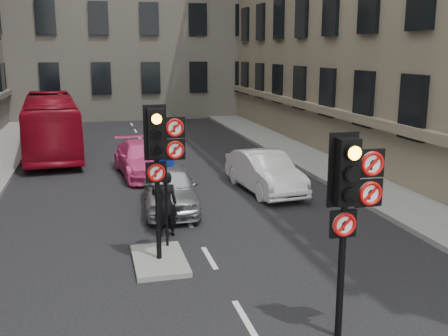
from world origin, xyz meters
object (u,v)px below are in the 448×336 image
motorcyclist (165,204)px  signal_far (160,150)px  car_silver (170,188)px  car_pink (143,159)px  info_sign (166,187)px  signal_near (350,193)px  bus_red (51,125)px  car_white (265,172)px  motorcycle (153,198)px

motorcyclist → signal_far: bearing=74.9°
car_silver → car_pink: 4.85m
signal_far → car_pink: signal_far is taller
car_pink → car_silver: bearing=-90.8°
info_sign → signal_near: bearing=-77.9°
car_pink → bus_red: (-3.81, 5.69, 0.74)m
car_pink → car_white: bearing=-47.2°
car_silver → info_sign: (-0.59, -3.47, 0.94)m
car_pink → motorcycle: bearing=-97.8°
info_sign → motorcyclist: bearing=69.2°
car_pink → info_sign: size_ratio=1.95×
motorcycle → motorcyclist: motorcyclist is taller
car_white → car_pink: size_ratio=0.94×
car_silver → car_pink: bearing=99.8°
car_white → bus_red: size_ratio=0.43×
car_silver → car_white: 3.78m
signal_far → bus_red: signal_far is taller
signal_near → bus_red: size_ratio=0.36×
signal_far → car_silver: (0.81, 4.21, -2.01)m
car_pink → info_sign: bearing=-96.8°
car_white → car_silver: bearing=-164.7°
signal_far → car_white: (4.35, 5.53, -2.00)m
signal_far → motorcyclist: bearing=79.7°
car_white → signal_near: bearing=-105.6°
car_silver → motorcycle: bearing=-128.5°
signal_near → bus_red: signal_near is taller
signal_far → info_sign: 1.32m
motorcyclist → motorcycle: bearing=-90.3°
signal_far → car_white: size_ratio=0.84×
signal_far → car_silver: size_ratio=0.88×
car_white → info_sign: 6.40m
bus_red → motorcyclist: (3.71, -12.93, -0.51)m
bus_red → motorcycle: bearing=-76.7°
info_sign → car_white: bearing=34.5°
signal_near → car_white: size_ratio=0.84×
car_white → motorcycle: size_ratio=2.23×
signal_near → motorcycle: size_ratio=1.87×
motorcycle → motorcyclist: bearing=-83.6°
signal_far → motorcycle: bearing=86.9°
car_pink → info_sign: 8.37m
car_white → car_pink: car_white is taller
car_silver → bus_red: size_ratio=0.41×
signal_near → motorcycle: bearing=107.7°
bus_red → signal_near: bearing=-76.7°
signal_near → motorcyclist: (-2.27, 5.81, -1.69)m
car_pink → motorcycle: size_ratio=2.39×
signal_near → motorcycle: 8.19m
bus_red → info_sign: (3.60, -14.00, 0.23)m
car_silver → motorcycle: (-0.62, -0.64, -0.12)m
motorcyclist → signal_near: bearing=106.6°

